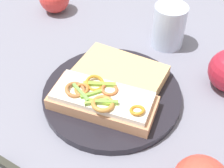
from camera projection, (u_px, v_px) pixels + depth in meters
ground_plane at (112, 97)px, 0.59m from camera, size 2.00×2.00×0.00m
plate at (112, 94)px, 0.58m from camera, size 0.26×0.26×0.02m
sandwich at (103, 101)px, 0.54m from camera, size 0.19×0.10×0.05m
bread_slice_side at (120, 73)px, 0.60m from camera, size 0.17×0.11×0.02m
drinking_glass at (169, 26)px, 0.68m from camera, size 0.07×0.07×0.10m
knife at (1, 162)px, 0.48m from camera, size 0.12×0.03×0.02m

